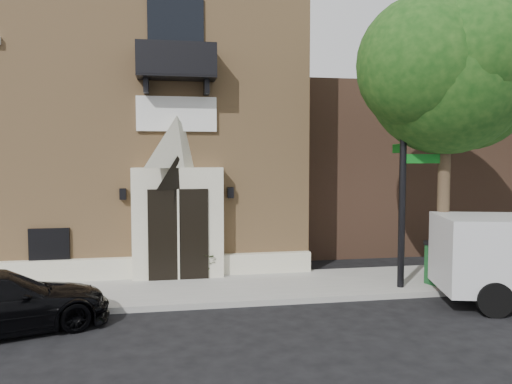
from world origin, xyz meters
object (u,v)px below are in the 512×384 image
(dumpster, at_px, (462,262))
(pedestrian_near, at_px, (488,248))
(fire_hydrant, at_px, (448,273))
(street_sign, at_px, (403,162))

(dumpster, bearing_deg, pedestrian_near, -5.67)
(fire_hydrant, xyz_separation_m, pedestrian_near, (1.58, 0.62, 0.51))
(fire_hydrant, relative_size, dumpster, 0.41)
(dumpster, height_order, pedestrian_near, pedestrian_near)
(fire_hydrant, bearing_deg, dumpster, 33.18)
(dumpster, xyz_separation_m, pedestrian_near, (0.91, 0.19, 0.31))
(street_sign, relative_size, fire_hydrant, 7.93)
(fire_hydrant, height_order, pedestrian_near, pedestrian_near)
(fire_hydrant, xyz_separation_m, dumpster, (0.67, 0.44, 0.19))
(street_sign, height_order, pedestrian_near, street_sign)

